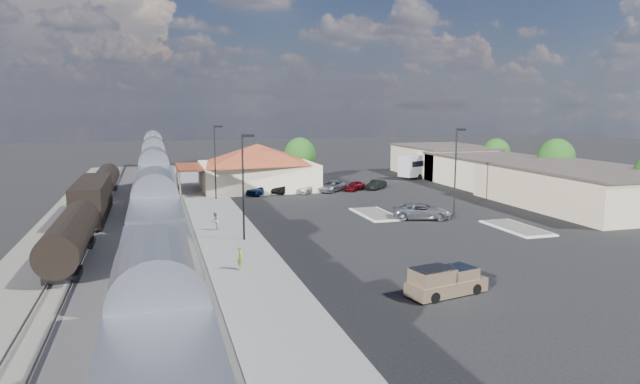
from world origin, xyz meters
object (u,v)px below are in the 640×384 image
object	(u,v)px
coach_bus	(429,164)
suv	(422,211)
pickup_truck	(447,281)
station_depot	(257,166)

from	to	relation	value
coach_bus	suv	bearing A→B (deg)	129.25
pickup_truck	suv	bearing A→B (deg)	-35.32
station_depot	pickup_truck	size ratio (longest dim) A/B	3.45
station_depot	coach_bus	world-z (taller)	station_depot
suv	coach_bus	size ratio (longest dim) A/B	0.50
station_depot	suv	xyz separation A→B (m)	(12.19, -25.36, -2.33)
suv	coach_bus	bearing A→B (deg)	-9.73
station_depot	coach_bus	distance (m)	29.08
coach_bus	pickup_truck	bearing A→B (deg)	131.38
pickup_truck	coach_bus	xyz separation A→B (m)	(25.36, 52.20, 1.32)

